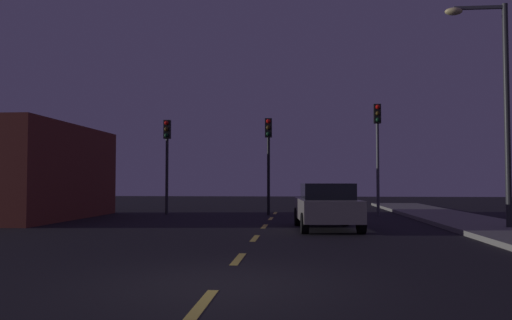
{
  "coord_description": "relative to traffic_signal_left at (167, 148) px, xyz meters",
  "views": [
    {
      "loc": [
        1.26,
        -7.75,
        1.57
      ],
      "look_at": [
        -0.67,
        14.42,
        2.52
      ],
      "focal_mm": 35.74,
      "sensor_mm": 36.0,
      "label": 1
    }
  ],
  "objects": [
    {
      "name": "lane_stripe_second",
      "position": [
        5.12,
        -13.61,
        -3.2
      ],
      "size": [
        0.16,
        1.6,
        0.01
      ],
      "primitive_type": "cube",
      "color": "#EACC4C",
      "rests_on": "ground_plane"
    },
    {
      "name": "lane_stripe_fourth",
      "position": [
        5.12,
        -6.01,
        -3.2
      ],
      "size": [
        0.16,
        1.6,
        0.01
      ],
      "primitive_type": "cube",
      "color": "#EACC4C",
      "rests_on": "ground_plane"
    },
    {
      "name": "traffic_signal_center",
      "position": [
        4.89,
        0.0,
        0.02
      ],
      "size": [
        0.32,
        0.38,
        4.57
      ],
      "color": "black",
      "rests_on": "ground_plane"
    },
    {
      "name": "street_lamp_right",
      "position": [
        12.63,
        -7.28,
        1.17
      ],
      "size": [
        1.96,
        0.36,
        7.26
      ],
      "color": "#2D2D30",
      "rests_on": "ground_plane"
    },
    {
      "name": "lane_stripe_third",
      "position": [
        5.12,
        -9.81,
        -3.2
      ],
      "size": [
        0.16,
        1.6,
        0.01
      ],
      "primitive_type": "cube",
      "color": "#EACC4C",
      "rests_on": "ground_plane"
    },
    {
      "name": "ground_plane",
      "position": [
        5.12,
        -9.21,
        -3.2
      ],
      "size": [
        80.0,
        80.0,
        0.0
      ],
      "primitive_type": "plane",
      "color": "black"
    },
    {
      "name": "lane_stripe_fifth",
      "position": [
        5.12,
        -2.21,
        -3.2
      ],
      "size": [
        0.16,
        1.6,
        0.01
      ],
      "primitive_type": "cube",
      "color": "#EACC4C",
      "rests_on": "ground_plane"
    },
    {
      "name": "traffic_signal_left",
      "position": [
        0.0,
        0.0,
        0.0
      ],
      "size": [
        0.32,
        0.38,
        4.54
      ],
      "color": "#2D2D30",
      "rests_on": "ground_plane"
    },
    {
      "name": "storefront_left",
      "position": [
        -5.29,
        -3.23,
        -1.23
      ],
      "size": [
        4.82,
        8.34,
        3.95
      ],
      "primitive_type": "cube",
      "color": "maroon",
      "rests_on": "ground_plane"
    },
    {
      "name": "lane_stripe_sixth",
      "position": [
        5.12,
        1.59,
        -3.2
      ],
      "size": [
        0.16,
        1.6,
        0.01
      ],
      "primitive_type": "cube",
      "color": "#EACC4C",
      "rests_on": "ground_plane"
    },
    {
      "name": "traffic_signal_right",
      "position": [
        9.97,
        0.0,
        0.42
      ],
      "size": [
        0.32,
        0.38,
        5.19
      ],
      "color": "#4C4C51",
      "rests_on": "ground_plane"
    },
    {
      "name": "car_stopped_ahead",
      "position": [
        7.25,
        -6.98,
        -2.43
      ],
      "size": [
        2.2,
        4.19,
        1.52
      ],
      "color": "gray",
      "rests_on": "ground_plane"
    },
    {
      "name": "lane_stripe_nearest",
      "position": [
        5.12,
        -17.41,
        -3.2
      ],
      "size": [
        0.16,
        1.6,
        0.01
      ],
      "primitive_type": "cube",
      "color": "#EACC4C",
      "rests_on": "ground_plane"
    }
  ]
}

